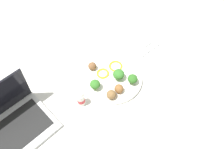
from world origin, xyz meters
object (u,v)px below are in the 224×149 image
(laptop, at_px, (7,126))
(knife, at_px, (152,48))
(broccoli_floret_near_rim, at_px, (95,85))
(napkin, at_px, (148,48))
(broccoli_floret_back_left, at_px, (133,79))
(meatball_far_rim, at_px, (111,95))
(yogurt_bottle, at_px, (81,99))
(meatball_near_rim, at_px, (119,89))
(plate, at_px, (112,78))
(meatball_back_right, at_px, (92,66))
(pepper_ring_far_rim, at_px, (103,73))
(pepper_ring_mid_right, at_px, (116,66))
(fork, at_px, (147,44))
(broccoli_floret_front_left, at_px, (119,74))

(laptop, bearing_deg, knife, -4.17)
(broccoli_floret_near_rim, height_order, napkin, broccoli_floret_near_rim)
(broccoli_floret_back_left, height_order, meatball_far_rim, broccoli_floret_back_left)
(knife, distance_m, yogurt_bottle, 0.46)
(meatball_near_rim, bearing_deg, plate, 72.04)
(meatball_back_right, relative_size, knife, 0.26)
(broccoli_floret_near_rim, xyz_separation_m, knife, (0.37, 0.02, -0.04))
(napkin, height_order, laptop, laptop)
(broccoli_floret_near_rim, bearing_deg, broccoli_floret_back_left, -28.49)
(plate, bearing_deg, meatball_near_rim, -107.96)
(broccoli_floret_back_left, xyz_separation_m, yogurt_bottle, (-0.23, 0.07, -0.01))
(plate, relative_size, pepper_ring_far_rim, 4.88)
(pepper_ring_far_rim, bearing_deg, meatball_near_rim, -91.60)
(meatball_back_right, height_order, pepper_ring_mid_right, meatball_back_right)
(plate, xyz_separation_m, laptop, (-0.47, 0.07, 0.03))
(pepper_ring_far_rim, distance_m, pepper_ring_mid_right, 0.07)
(fork, height_order, knife, same)
(broccoli_floret_front_left, distance_m, meatball_back_right, 0.13)
(broccoli_floret_back_left, bearing_deg, laptop, 164.15)
(meatball_far_rim, relative_size, pepper_ring_far_rim, 0.72)
(meatball_far_rim, height_order, knife, meatball_far_rim)
(meatball_back_right, bearing_deg, meatball_near_rim, -84.99)
(broccoli_floret_near_rim, relative_size, pepper_ring_mid_right, 0.78)
(meatball_near_rim, xyz_separation_m, pepper_ring_far_rim, (0.00, 0.12, -0.02))
(plate, height_order, pepper_ring_far_rim, pepper_ring_far_rim)
(meatball_back_right, relative_size, yogurt_bottle, 0.49)
(broccoli_floret_near_rim, height_order, yogurt_bottle, yogurt_bottle)
(yogurt_bottle, bearing_deg, broccoli_floret_near_rim, 8.39)
(broccoli_floret_near_rim, distance_m, laptop, 0.39)
(meatball_far_rim, bearing_deg, meatball_near_rim, 3.06)
(meatball_near_rim, bearing_deg, napkin, 20.44)
(broccoli_floret_front_left, height_order, pepper_ring_mid_right, broccoli_floret_front_left)
(pepper_ring_far_rim, height_order, knife, pepper_ring_far_rim)
(plate, distance_m, broccoli_floret_near_rim, 0.10)
(fork, distance_m, laptop, 0.75)
(plate, distance_m, pepper_ring_far_rim, 0.05)
(pepper_ring_far_rim, height_order, fork, pepper_ring_far_rim)
(broccoli_floret_back_left, height_order, pepper_ring_far_rim, broccoli_floret_back_left)
(meatball_far_rim, relative_size, fork, 0.35)
(meatball_near_rim, bearing_deg, pepper_ring_mid_right, 55.89)
(pepper_ring_far_rim, xyz_separation_m, knife, (0.29, -0.03, -0.01))
(broccoli_floret_front_left, distance_m, meatball_near_rim, 0.07)
(broccoli_floret_front_left, bearing_deg, meatball_back_right, 115.83)
(broccoli_floret_near_rim, height_order, meatball_near_rim, broccoli_floret_near_rim)
(broccoli_floret_back_left, xyz_separation_m, pepper_ring_far_rim, (-0.07, 0.12, -0.03))
(meatball_back_right, relative_size, meatball_near_rim, 0.96)
(pepper_ring_mid_right, xyz_separation_m, yogurt_bottle, (-0.23, -0.05, 0.02))
(broccoli_floret_back_left, bearing_deg, pepper_ring_far_rim, 120.55)
(broccoli_floret_back_left, bearing_deg, broccoli_floret_front_left, 119.74)
(broccoli_floret_near_rim, bearing_deg, meatball_far_rim, -71.66)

